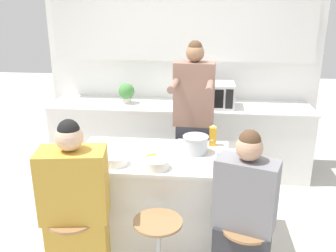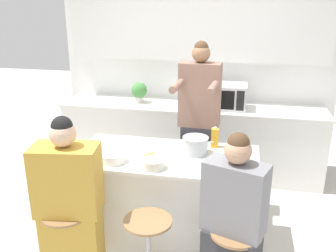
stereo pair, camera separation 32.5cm
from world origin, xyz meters
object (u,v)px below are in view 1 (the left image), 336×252
person_seated_near (243,227)px  juice_carton (213,136)px  microwave (214,95)px  banana_bunch (153,156)px  person_cooking (193,129)px  kitchen_island (167,198)px  bar_stool_leftmost (75,251)px  person_wrapped_blanket (76,213)px  cooking_pot (196,144)px  coffee_cup_near (221,159)px  fruit_bowl (157,164)px  potted_plant (127,92)px

person_seated_near → juice_carton: (-0.22, 0.96, 0.35)m
person_seated_near → microwave: size_ratio=2.79×
banana_bunch → person_seated_near: bearing=-38.4°
person_cooking → person_seated_near: 1.43m
kitchen_island → microwave: bearing=74.0°
bar_stool_leftmost → juice_carton: juice_carton is taller
person_wrapped_blanket → microwave: (1.06, 2.18, 0.40)m
cooking_pot → coffee_cup_near: cooking_pot is taller
cooking_pot → microwave: size_ratio=0.65×
person_seated_near → microwave: person_seated_near is taller
juice_carton → person_cooking: bearing=117.7°
kitchen_island → person_wrapped_blanket: size_ratio=1.15×
bar_stool_leftmost → juice_carton: bearing=43.1°
banana_bunch → bar_stool_leftmost: bearing=-130.9°
person_seated_near → fruit_bowl: size_ratio=7.16×
person_seated_near → potted_plant: 2.62m
banana_bunch → microwave: size_ratio=0.30×
kitchen_island → microwave: microwave is taller
person_cooking → cooking_pot: size_ratio=5.68×
person_cooking → microwave: person_cooking is taller
microwave → potted_plant: microwave is taller
microwave → juice_carton: bearing=-91.3°
person_seated_near → juice_carton: size_ratio=7.02×
person_cooking → microwave: bearing=78.5°
person_wrapped_blanket → person_seated_near: (1.26, 0.00, -0.04)m
bar_stool_leftmost → person_seated_near: 1.31m
juice_carton → coffee_cup_near: bearing=-81.1°
microwave → potted_plant: size_ratio=1.89×
person_cooking → juice_carton: (0.20, -0.38, 0.07)m
bar_stool_leftmost → potted_plant: potted_plant is taller
juice_carton → potted_plant: size_ratio=0.75×
kitchen_island → fruit_bowl: 0.55m
microwave → person_seated_near: bearing=-84.8°
juice_carton → fruit_bowl: bearing=-128.8°
fruit_bowl → person_wrapped_blanket: bearing=-145.8°
potted_plant → juice_carton: bearing=-49.2°
person_wrapped_blanket → juice_carton: 1.44m
person_cooking → microwave: size_ratio=3.68×
person_wrapped_blanket → juice_carton: person_wrapped_blanket is taller
juice_carton → cooking_pot: bearing=-128.7°
kitchen_island → banana_bunch: 0.48m
coffee_cup_near → juice_carton: size_ratio=0.53×
person_seated_near → banana_bunch: (-0.75, 0.59, 0.28)m
juice_carton → microwave: size_ratio=0.40×
person_cooking → potted_plant: bearing=138.5°
person_wrapped_blanket → banana_bunch: size_ratio=9.41×
coffee_cup_near → microwave: 1.64m
fruit_bowl → coffee_cup_near: fruit_bowl is taller
person_cooking → fruit_bowl: size_ratio=9.45×
cooking_pot → bar_stool_leftmost: bearing=-138.6°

